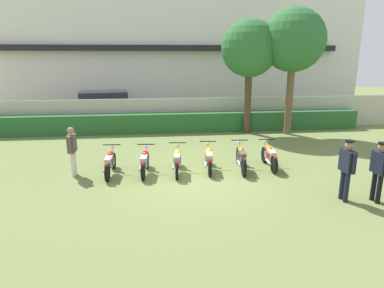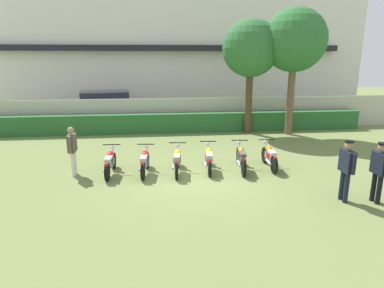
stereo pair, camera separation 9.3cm
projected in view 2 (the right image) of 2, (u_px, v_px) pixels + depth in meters
name	position (u px, v px, depth m)	size (l,w,h in m)	color
ground	(195.00, 178.00, 11.10)	(60.00, 60.00, 0.00)	olive
building	(171.00, 52.00, 24.44)	(25.62, 6.50, 8.23)	white
compound_wall	(179.00, 114.00, 18.26)	(24.34, 0.30, 1.69)	#BCB7A8
hedge_row	(180.00, 123.00, 17.68)	(19.47, 0.70, 1.00)	#28602D
parked_car	(108.00, 107.00, 19.88)	(4.70, 2.53, 1.89)	silver
tree_near_inspector	(251.00, 49.00, 16.57)	(2.82, 2.82, 5.66)	#4C3823
tree_far_side	(295.00, 41.00, 16.18)	(3.05, 3.05, 6.16)	brown
motorcycle_in_row_0	(110.00, 162.00, 11.35)	(0.60, 1.82, 0.95)	black
motorcycle_in_row_1	(145.00, 161.00, 11.43)	(0.60, 1.78, 0.94)	black
motorcycle_in_row_2	(177.00, 160.00, 11.55)	(0.60, 1.88, 0.96)	black
motorcycle_in_row_3	(209.00, 158.00, 11.80)	(0.60, 1.86, 0.94)	black
motorcycle_in_row_4	(241.00, 157.00, 11.81)	(0.60, 1.96, 0.97)	black
motorcycle_in_row_5	(269.00, 156.00, 12.02)	(0.60, 1.80, 0.95)	black
inspector_person	(72.00, 147.00, 11.17)	(0.22, 0.67, 1.65)	silver
officer_0	(347.00, 166.00, 9.13)	(0.24, 0.69, 1.73)	black
officer_1	(379.00, 168.00, 9.05)	(0.25, 0.67, 1.69)	black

